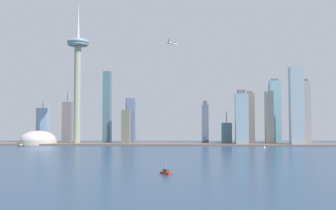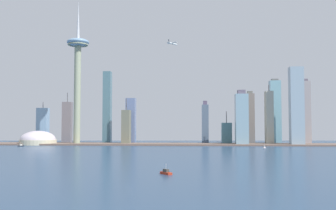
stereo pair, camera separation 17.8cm
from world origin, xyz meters
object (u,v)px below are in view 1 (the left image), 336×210
at_px(skyscraper_5, 269,118).
at_px(skyscraper_4, 296,106).
at_px(skyscraper_6, 305,112).
at_px(boat_3, 166,172).
at_px(skyscraper_9, 227,134).
at_px(stadium_dome, 38,140).
at_px(airplane, 173,43).
at_px(skyscraper_10, 242,120).
at_px(skyscraper_13, 43,125).
at_px(observation_tower, 78,66).
at_px(boat_0, 21,146).
at_px(skyscraper_8, 242,119).
at_px(skyscraper_0, 107,107).
at_px(boat_4, 264,147).
at_px(skyscraper_11, 131,121).
at_px(skyscraper_12, 275,111).
at_px(skyscraper_7, 126,127).
at_px(skyscraper_3, 205,123).
at_px(skyscraper_1, 67,122).

bearing_deg(skyscraper_5, skyscraper_4, -37.33).
relative_size(skyscraper_6, boat_3, 11.18).
bearing_deg(boat_3, skyscraper_9, 131.96).
relative_size(stadium_dome, skyscraper_9, 1.09).
distance_m(stadium_dome, skyscraper_9, 392.17).
bearing_deg(skyscraper_9, airplane, -145.18).
height_order(skyscraper_4, skyscraper_10, skyscraper_4).
relative_size(skyscraper_4, skyscraper_13, 1.63).
distance_m(observation_tower, boat_0, 198.36).
bearing_deg(skyscraper_8, skyscraper_0, 163.47).
bearing_deg(boat_3, skyscraper_0, 160.00).
bearing_deg(boat_4, stadium_dome, 115.70).
bearing_deg(skyscraper_6, stadium_dome, -175.66).
height_order(skyscraper_0, skyscraper_11, skyscraper_0).
bearing_deg(airplane, skyscraper_0, 88.80).
bearing_deg(skyscraper_4, boat_4, -133.27).
height_order(skyscraper_9, skyscraper_12, skyscraper_12).
xyz_separation_m(skyscraper_5, boat_4, (-32.12, -118.63, -53.64)).
distance_m(skyscraper_4, skyscraper_7, 345.89).
height_order(skyscraper_3, boat_0, skyscraper_3).
distance_m(skyscraper_3, boat_3, 535.43).
height_order(skyscraper_5, skyscraper_8, skyscraper_5).
relative_size(skyscraper_3, skyscraper_12, 0.65).
xyz_separation_m(observation_tower, skyscraper_9, (310.30, 25.96, -141.28)).
height_order(skyscraper_0, skyscraper_8, skyscraper_0).
relative_size(skyscraper_11, airplane, 4.29).
relative_size(skyscraper_1, boat_4, 14.23).
bearing_deg(skyscraper_0, boat_3, -72.42).
bearing_deg(boat_3, skyscraper_4, 116.07).
distance_m(skyscraper_1, skyscraper_12, 476.57).
bearing_deg(stadium_dome, boat_4, -12.02).
xyz_separation_m(skyscraper_4, skyscraper_11, (-338.09, 62.12, -27.89)).
bearing_deg(skyscraper_5, skyscraper_7, -178.58).
bearing_deg(skyscraper_10, skyscraper_6, 1.01).
relative_size(skyscraper_6, boat_0, 13.08).
distance_m(skyscraper_9, airplane, 219.52).
xyz_separation_m(skyscraper_0, boat_3, (172.88, -545.58, -79.51)).
xyz_separation_m(skyscraper_6, boat_0, (-556.26, -116.67, -65.51)).
relative_size(skyscraper_9, skyscraper_12, 0.48).
bearing_deg(skyscraper_12, skyscraper_0, -176.75).
bearing_deg(boat_3, skyscraper_7, 156.19).
bearing_deg(skyscraper_4, skyscraper_8, 176.70).
relative_size(skyscraper_10, skyscraper_11, 1.05).
bearing_deg(skyscraper_1, skyscraper_10, -7.43).
height_order(skyscraper_6, skyscraper_13, skyscraper_6).
bearing_deg(observation_tower, skyscraper_3, 13.24).
bearing_deg(skyscraper_5, boat_0, -168.39).
bearing_deg(skyscraper_3, skyscraper_11, -174.22).
xyz_separation_m(skyscraper_1, boat_4, (414.79, -185.75, -45.46)).
xyz_separation_m(boat_3, boat_4, (145.96, 369.76, -0.03)).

